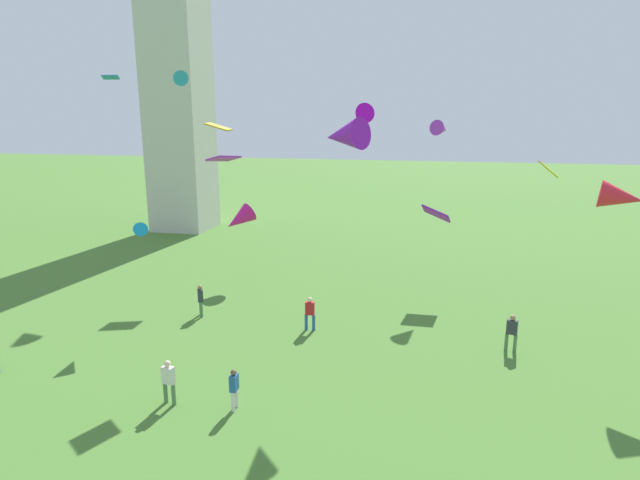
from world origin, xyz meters
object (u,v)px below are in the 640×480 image
Objects in this scene: person_2 at (201,298)px; kite_flying_9 at (441,129)px; kite_flying_2 at (111,77)px; kite_flying_6 at (344,136)px; person_0 at (512,331)px; person_3 at (234,387)px; person_4 at (169,380)px; kite_flying_0 at (548,169)px; kite_flying_11 at (140,232)px; kite_flying_7 at (239,219)px; kite_flying_1 at (224,158)px; kite_flying_5 at (436,214)px; kite_flying_8 at (360,116)px; kite_flying_10 at (621,197)px; kite_flying_3 at (219,127)px; kite_flying_4 at (179,77)px; person_1 at (310,312)px.

kite_flying_9 reaches higher than person_2.
kite_flying_6 is (18.76, -13.83, -3.29)m from kite_flying_2.
person_3 is at bearing 54.98° from person_0.
kite_flying_6 is at bearing 46.24° from person_4.
kite_flying_0 is 0.79× the size of kite_flying_11.
kite_flying_11 is (-2.14, -8.13, 0.80)m from kite_flying_7.
person_0 is 1.10× the size of person_3.
kite_flying_5 is (9.88, 8.63, -3.80)m from kite_flying_1.
kite_flying_5 is 9.45m from kite_flying_8.
person_0 is 15.11m from person_4.
kite_flying_8 is at bearing 102.76° from kite_flying_10.
person_2 is 1.07× the size of kite_flying_3.
kite_flying_7 is at bearing 99.25° from kite_flying_0.
person_2 is 16.68m from kite_flying_4.
kite_flying_6 is at bearing -11.74° from kite_flying_7.
kite_flying_10 reaches higher than person_2.
person_3 is 18.12m from kite_flying_10.
kite_flying_8 reaches higher than kite_flying_0.
person_1 is at bearing 100.48° from kite_flying_4.
person_3 is at bearing 82.98° from kite_flying_4.
kite_flying_7 reaches higher than person_0.
kite_flying_9 is (6.05, 11.11, 8.72)m from person_1.
person_1 is 8.61m from kite_flying_1.
kite_flying_6 is at bearing 145.85° from kite_flying_0.
person_1 is 10.01m from kite_flying_6.
kite_flying_4 is 18.13m from kite_flying_9.
kite_flying_10 is at bearing 146.93° from kite_flying_11.
kite_flying_4 is at bearing -105.57° from kite_flying_6.
kite_flying_1 is at bearing 60.71° from kite_flying_5.
person_0 is 12.87m from person_3.
kite_flying_9 reaches higher than person_0.
kite_flying_10 reaches higher than person_1.
person_4 is at bearing 103.27° from kite_flying_3.
kite_flying_5 is 0.99× the size of kite_flying_9.
kite_flying_6 is (-3.64, -11.83, 5.02)m from kite_flying_5.
kite_flying_1 is 1.17× the size of kite_flying_11.
kite_flying_0 is 25.44m from kite_flying_4.
kite_flying_6 is 1.53× the size of kite_flying_11.
kite_flying_11 is at bearing 1.11° from person_1.
kite_flying_2 is (-16.43, 9.76, 12.13)m from person_1.
person_4 is 10.35m from kite_flying_1.
kite_flying_4 is at bearing 84.08° from kite_flying_10.
kite_flying_1 is at bearing 142.73° from kite_flying_11.
kite_flying_2 is 32.04m from kite_flying_10.
kite_flying_6 is at bearing 126.30° from kite_flying_3.
kite_flying_2 is at bearing -6.46° from kite_flying_3.
kite_flying_0 is at bearing 148.11° from kite_flying_3.
kite_flying_0 is 0.68× the size of kite_flying_1.
person_0 is 1.08× the size of kite_flying_3.
kite_flying_8 reaches higher than kite_flying_11.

